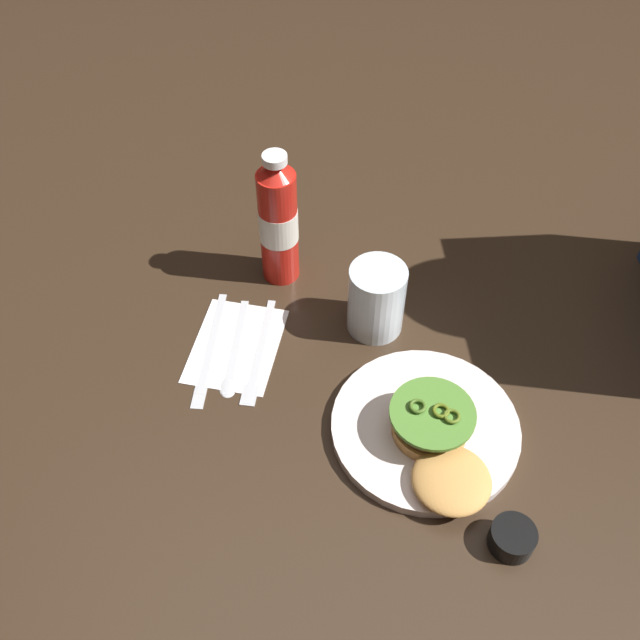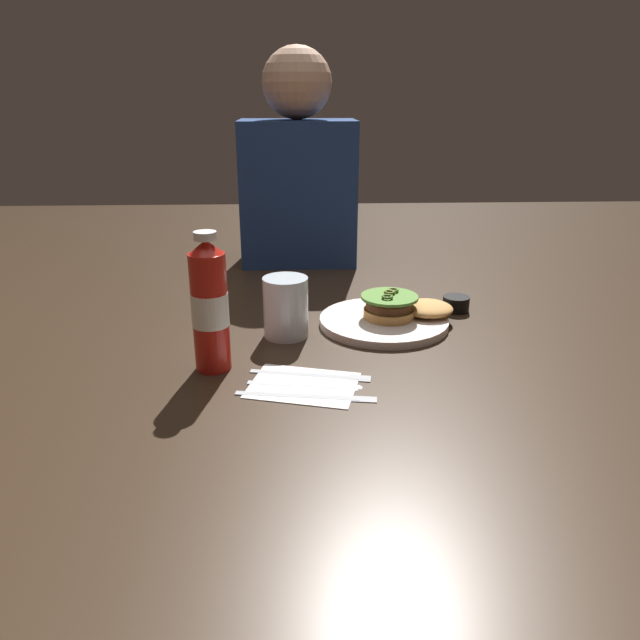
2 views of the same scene
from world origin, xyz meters
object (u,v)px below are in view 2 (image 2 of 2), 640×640
Objects in this scene: water_glass at (286,307)px; butter_knife at (315,395)px; napkin at (303,385)px; spoon_utensil at (321,384)px; diner_person at (298,171)px; burger_sandwich at (404,307)px; fork_utensil at (320,374)px; ketchup_bottle at (210,307)px; dinner_plate at (384,321)px; condiment_cup at (456,304)px.

water_glass is 0.53× the size of butter_knife.
napkin is 0.76× the size of butter_knife.
spoon_utensil is (0.01, 0.04, 0.00)m from butter_knife.
diner_person reaches higher than napkin.
burger_sandwich is 0.94× the size of fork_utensil.
burger_sandwich reaches higher than fork_utensil.
butter_knife is (0.02, -0.04, 0.00)m from napkin.
ketchup_bottle is 0.73m from diner_person.
fork_utensil is (0.01, 0.07, 0.00)m from butter_knife.
ketchup_bottle reaches higher than fork_utensil.
butter_knife is (-0.15, -0.30, -0.00)m from dinner_plate.
dinner_plate is at bearing -168.93° from burger_sandwich.
condiment_cup is 0.46m from spoon_utensil.
burger_sandwich is 3.37× the size of condiment_cup.
ketchup_bottle is (-0.32, -0.19, 0.10)m from dinner_plate.
burger_sandwich is at bearing 52.99° from fork_utensil.
fork_utensil is at bearing -72.24° from water_glass.
dinner_plate is at bearing -154.70° from condiment_cup.
water_glass is at bearing 100.28° from butter_knife.
water_glass is (-0.20, -0.05, 0.05)m from dinner_plate.
condiment_cup is 0.28× the size of fork_utensil.
ketchup_bottle is 0.21m from fork_utensil.
burger_sandwich reaches higher than dinner_plate.
diner_person reaches higher than spoon_utensil.
water_glass is 0.20m from fork_utensil.
ketchup_bottle is 0.22m from spoon_utensil.
condiment_cup is (0.36, 0.13, -0.04)m from water_glass.
napkin is 0.30× the size of diner_person.
diner_person is (-0.21, 0.50, 0.21)m from burger_sandwich.
diner_person is at bearing 86.86° from water_glass.
water_glass is at bearing 107.76° from fork_utensil.
ketchup_bottle is (-0.36, -0.20, 0.08)m from burger_sandwich.
dinner_plate reaches higher than spoon_utensil.
dinner_plate reaches higher than butter_knife.
condiment_cup reaches higher than fork_utensil.
ketchup_bottle is 0.20m from napkin.
diner_person is at bearing 127.62° from condiment_cup.
ketchup_bottle is 1.40× the size of napkin.
spoon_utensil is at bearing -117.46° from dinner_plate.
burger_sandwich is at bearing 58.47° from butter_knife.
fork_utensil is at bearing -87.88° from diner_person.
condiment_cup is 0.34× the size of napkin.
ketchup_bottle is 1.17× the size of fork_utensil.
dinner_plate is at bearing 57.46° from napkin.
ketchup_bottle is at bearing 167.49° from fork_utensil.
condiment_cup is at bearing 45.25° from fork_utensil.
condiment_cup is at bearing 19.22° from water_glass.
diner_person is at bearing 91.09° from butter_knife.
water_glass is 0.69× the size of napkin.
ketchup_bottle is at bearing -102.32° from diner_person.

